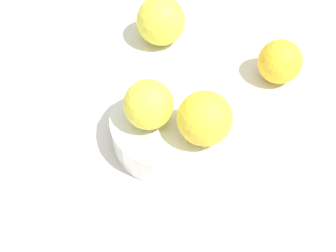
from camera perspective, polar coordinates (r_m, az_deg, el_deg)
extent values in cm
cube|color=silver|center=(58.27, 0.00, -2.26)|extent=(110.00, 110.00, 2.00)
cylinder|color=white|center=(57.13, 0.00, -1.46)|extent=(9.42, 9.42, 0.80)
cylinder|color=white|center=(55.56, 0.00, -0.29)|extent=(15.20, 15.20, 4.69)
sphere|color=yellow|center=(50.99, -2.67, 2.96)|extent=(6.32, 6.32, 6.32)
sphere|color=yellow|center=(49.50, 5.06, 1.04)|extent=(6.73, 6.73, 6.73)
sphere|color=yellow|center=(64.71, 15.10, 8.52)|extent=(6.64, 6.64, 6.64)
sphere|color=yellow|center=(68.61, -0.98, 14.25)|extent=(7.92, 7.92, 7.92)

